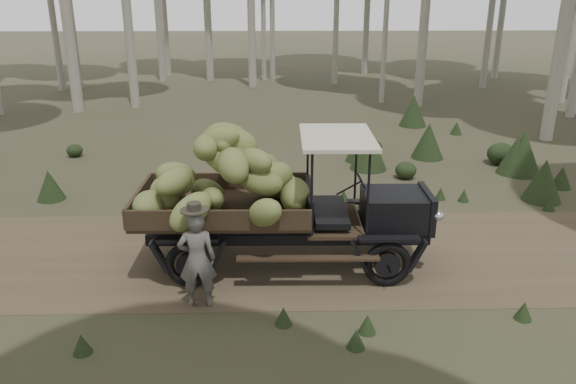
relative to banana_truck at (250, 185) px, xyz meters
name	(u,v)px	position (x,y,z in m)	size (l,w,h in m)	color
ground	(293,255)	(0.77, 0.40, -1.56)	(120.00, 120.00, 0.00)	#473D2B
dirt_track	(293,255)	(0.77, 0.40, -1.55)	(70.00, 4.00, 0.01)	brown
banana_truck	(250,185)	(0.00, 0.00, 0.00)	(5.32, 2.54, 2.67)	black
farmer	(197,258)	(-0.78, -1.36, -0.73)	(0.62, 0.47, 1.75)	#54514C
undergrowth	(229,239)	(-0.40, 0.01, -1.04)	(22.17, 22.57, 1.22)	#233319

